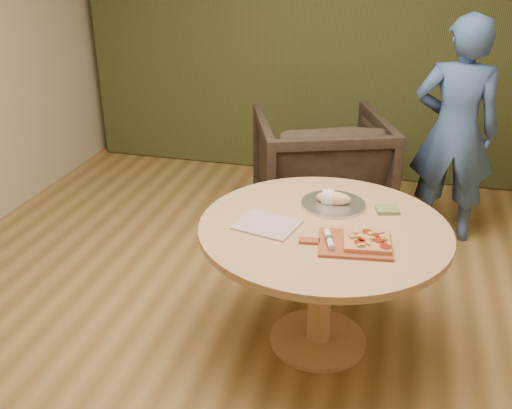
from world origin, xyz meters
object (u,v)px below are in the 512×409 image
at_px(pizza_paddle, 353,244).
at_px(bread_roll, 332,198).
at_px(pedestal_table, 323,249).
at_px(flatbread_pizza, 367,241).
at_px(armchair, 320,164).
at_px(serving_tray, 333,204).
at_px(cutlery_roll, 329,239).
at_px(person_standing, 455,132).

xyz_separation_m(pizza_paddle, bread_roll, (-0.16, 0.43, 0.04)).
bearing_deg(pedestal_table, flatbread_pizza, -35.38).
xyz_separation_m(bread_roll, armchair, (-0.25, 1.26, -0.30)).
height_order(flatbread_pizza, serving_tray, flatbread_pizza).
xyz_separation_m(pizza_paddle, serving_tray, (-0.15, 0.43, -0.00)).
distance_m(cutlery_roll, person_standing, 1.86).
height_order(pedestal_table, cutlery_roll, cutlery_roll).
distance_m(flatbread_pizza, serving_tray, 0.47).
bearing_deg(cutlery_roll, person_standing, 53.25).
bearing_deg(person_standing, pedestal_table, 65.74).
bearing_deg(flatbread_pizza, pedestal_table, 144.62).
bearing_deg(person_standing, serving_tray, 62.06).
distance_m(pedestal_table, serving_tray, 0.29).
bearing_deg(serving_tray, pizza_paddle, -70.38).
distance_m(pedestal_table, flatbread_pizza, 0.33).
bearing_deg(armchair, cutlery_roll, 79.26).
xyz_separation_m(pizza_paddle, cutlery_roll, (-0.11, -0.02, 0.02)).
relative_size(pedestal_table, person_standing, 0.79).
bearing_deg(bread_roll, flatbread_pizza, -61.28).
height_order(pedestal_table, bread_roll, bread_roll).
bearing_deg(armchair, serving_tray, 80.93).
relative_size(pizza_paddle, person_standing, 0.28).
distance_m(serving_tray, armchair, 1.31).
height_order(pedestal_table, armchair, armchair).
xyz_separation_m(pedestal_table, cutlery_roll, (0.05, -0.20, 0.17)).
relative_size(serving_tray, person_standing, 0.21).
relative_size(pedestal_table, flatbread_pizza, 5.30).
relative_size(flatbread_pizza, armchair, 0.25).
bearing_deg(cutlery_roll, bread_roll, 80.28).
xyz_separation_m(serving_tray, armchair, (-0.26, 1.26, -0.26)).
relative_size(pizza_paddle, serving_tray, 1.30).
bearing_deg(serving_tray, person_standing, 61.42).
xyz_separation_m(flatbread_pizza, serving_tray, (-0.22, 0.41, -0.02)).
relative_size(cutlery_roll, serving_tray, 0.55).
bearing_deg(bread_roll, cutlery_roll, -83.85).
height_order(flatbread_pizza, bread_roll, bread_roll).
height_order(cutlery_roll, person_standing, person_standing).
distance_m(pedestal_table, bread_roll, 0.31).
distance_m(serving_tray, person_standing, 1.47).
relative_size(pedestal_table, serving_tray, 3.66).
height_order(pizza_paddle, bread_roll, bread_roll).
bearing_deg(pedestal_table, person_standing, 65.10).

